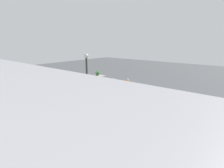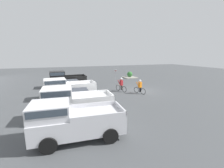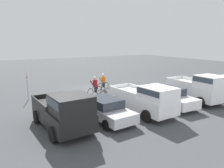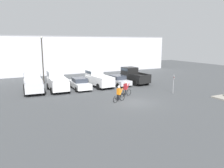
# 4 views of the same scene
# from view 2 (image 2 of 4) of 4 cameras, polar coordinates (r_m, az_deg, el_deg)

# --- Properties ---
(ground_plane) EXTENTS (80.00, 80.00, 0.00)m
(ground_plane) POSITION_cam_2_polar(r_m,az_deg,el_deg) (19.49, 10.78, -2.42)
(ground_plane) COLOR #424447
(pickup_truck_0) EXTENTS (2.45, 4.93, 2.15)m
(pickup_truck_0) POSITION_cam_2_polar(r_m,az_deg,el_deg) (8.54, -14.99, -12.98)
(pickup_truck_0) COLOR silver
(pickup_truck_0) RESTS_ON ground_plane
(pickup_truck_1) EXTENTS (2.32, 4.90, 2.32)m
(pickup_truck_1) POSITION_cam_2_polar(r_m,az_deg,el_deg) (11.14, -14.49, -6.74)
(pickup_truck_1) COLOR white
(pickup_truck_1) RESTS_ON ground_plane
(sedan_0) EXTENTS (2.07, 4.78, 1.45)m
(sedan_0) POSITION_cam_2_polar(r_m,az_deg,el_deg) (13.97, -13.55, -4.98)
(sedan_0) COLOR white
(sedan_0) RESTS_ON ground_plane
(pickup_truck_2) EXTENTS (2.42, 5.30, 2.09)m
(pickup_truck_2) POSITION_cam_2_polar(r_m,az_deg,el_deg) (16.52, -16.85, -1.34)
(pickup_truck_2) COLOR white
(pickup_truck_2) RESTS_ON ground_plane
(sedan_1) EXTENTS (2.19, 4.68, 1.39)m
(sedan_1) POSITION_cam_2_polar(r_m,az_deg,el_deg) (19.39, -15.87, -0.63)
(sedan_1) COLOR silver
(sedan_1) RESTS_ON ground_plane
(pickup_truck_3) EXTENTS (2.49, 4.94, 2.25)m
(pickup_truck_3) POSITION_cam_2_polar(r_m,az_deg,el_deg) (22.02, -17.49, 1.88)
(pickup_truck_3) COLOR black
(pickup_truck_3) RESTS_ON ground_plane
(cyclist_0) EXTENTS (1.78, 0.72, 1.75)m
(cyclist_0) POSITION_cam_2_polar(r_m,az_deg,el_deg) (18.59, 3.52, -0.09)
(cyclist_0) COLOR black
(cyclist_0) RESTS_ON ground_plane
(cyclist_1) EXTENTS (1.65, 0.68, 1.68)m
(cyclist_1) POSITION_cam_2_polar(r_m,az_deg,el_deg) (17.83, 10.56, -0.93)
(cyclist_1) COLOR black
(cyclist_1) RESTS_ON ground_plane
(fire_lane_sign) EXTENTS (0.15, 0.28, 2.26)m
(fire_lane_sign) POSITION_cam_2_polar(r_m,az_deg,el_deg) (24.16, 1.34, 3.72)
(fire_lane_sign) COLOR #9E9EA3
(fire_lane_sign) RESTS_ON ground_plane
(curb_island) EXTENTS (2.45, 2.38, 0.15)m
(curb_island) POSITION_cam_2_polar(r_m,az_deg,el_deg) (29.44, 6.80, 2.48)
(curb_island) COLOR gray
(curb_island) RESTS_ON ground_plane
(shrub) EXTENTS (1.04, 1.04, 1.04)m
(shrub) POSITION_cam_2_polar(r_m,az_deg,el_deg) (29.74, 6.79, 3.73)
(shrub) COLOR #337033
(shrub) RESTS_ON curb_island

